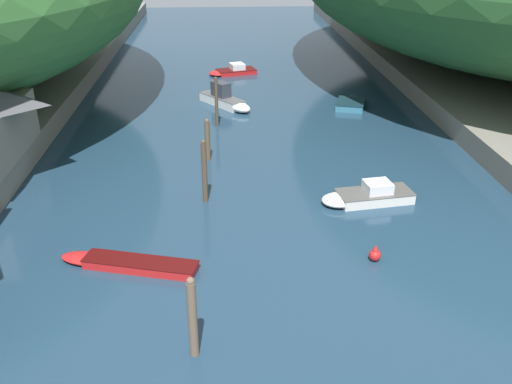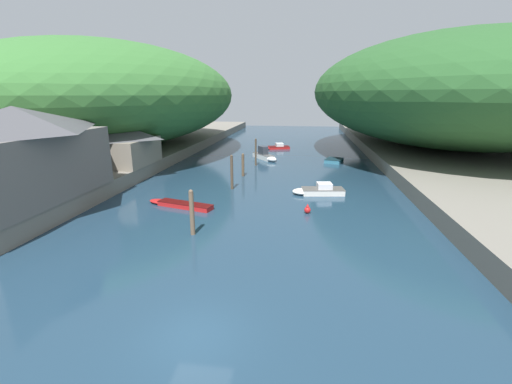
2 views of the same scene
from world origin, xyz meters
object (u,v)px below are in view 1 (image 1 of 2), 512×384
boat_navy_launch (366,196)px  boat_cabin_cruiser (226,100)px  boat_far_upstream (351,103)px  boat_moored_right (232,71)px  channel_buoy_near (375,254)px  boat_white_cruiser (124,263)px

boat_navy_launch → boat_cabin_cruiser: size_ratio=0.95×
boat_far_upstream → boat_moored_right: size_ratio=0.83×
channel_buoy_near → boat_moored_right: bearing=99.0°
boat_moored_right → boat_cabin_cruiser: bearing=159.5°
boat_far_upstream → channel_buoy_near: channel_buoy_near is taller
boat_cabin_cruiser → boat_white_cruiser: bearing=42.4°
boat_far_upstream → boat_moored_right: boat_moored_right is taller
boat_navy_launch → boat_far_upstream: (2.90, 16.94, -0.10)m
boat_white_cruiser → channel_buoy_near: (10.86, -0.21, 0.11)m
boat_navy_launch → channel_buoy_near: 5.75m
boat_cabin_cruiser → channel_buoy_near: (6.07, -23.12, -0.24)m
boat_white_cruiser → boat_cabin_cruiser: bearing=3.7°
boat_white_cruiser → boat_cabin_cruiser: size_ratio=1.17×
channel_buoy_near → boat_white_cruiser: bearing=178.9°
boat_cabin_cruiser → boat_moored_right: bearing=-130.0°
boat_white_cruiser → channel_buoy_near: bearing=-75.6°
boat_moored_right → boat_navy_launch: bearing=176.3°
boat_moored_right → boat_white_cruiser: 33.82m
boat_white_cruiser → boat_cabin_cruiser: 23.40m
channel_buoy_near → boat_far_upstream: bearing=80.3°
boat_navy_launch → boat_far_upstream: boat_navy_launch is taller
boat_far_upstream → boat_white_cruiser: boat_far_upstream is taller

